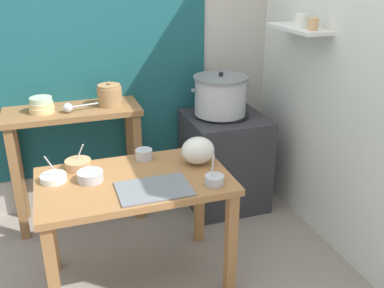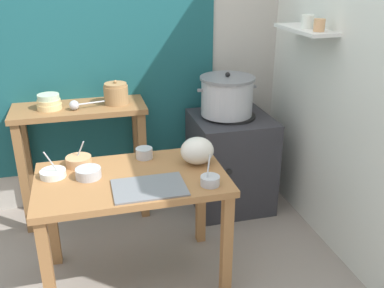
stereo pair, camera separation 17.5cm
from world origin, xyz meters
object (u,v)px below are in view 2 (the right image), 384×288
at_px(prep_bowl_2, 79,161).
at_px(prep_table, 132,193).
at_px(prep_bowl_4, 210,180).
at_px(prep_bowl_0, 88,173).
at_px(prep_bowl_3, 144,153).
at_px(ladle, 75,105).
at_px(serving_tray, 149,188).
at_px(plastic_bag, 197,151).
at_px(back_shelf_table, 82,134).
at_px(steamer_pot, 227,96).
at_px(stove_block, 230,161).
at_px(prep_bowl_1, 53,173).
at_px(clay_pot, 116,94).
at_px(bowl_stack_enamel, 49,102).

bearing_deg(prep_bowl_2, prep_table, -38.25).
distance_m(prep_table, prep_bowl_4, 0.49).
relative_size(prep_bowl_0, prep_bowl_3, 1.38).
xyz_separation_m(ladle, serving_tray, (0.36, -0.95, -0.21)).
bearing_deg(plastic_bag, prep_bowl_0, -177.48).
distance_m(back_shelf_table, steamer_pot, 1.14).
xyz_separation_m(ladle, prep_bowl_2, (-0.01, -0.56, -0.18)).
height_order(steamer_pot, prep_bowl_3, steamer_pot).
bearing_deg(prep_table, ladle, 110.02).
xyz_separation_m(stove_block, steamer_pot, (-0.04, 0.02, 0.55)).
bearing_deg(serving_tray, prep_bowl_2, 132.63).
bearing_deg(prep_bowl_1, clay_pot, 59.22).
relative_size(prep_bowl_1, prep_bowl_3, 1.63).
height_order(plastic_bag, prep_bowl_2, plastic_bag).
relative_size(back_shelf_table, ladle, 3.79).
bearing_deg(ladle, prep_bowl_3, -53.89).
relative_size(serving_tray, prep_bowl_3, 3.76).
xyz_separation_m(bowl_stack_enamel, prep_bowl_3, (0.58, -0.61, -0.20)).
bearing_deg(prep_bowl_4, plastic_bag, 89.00).
bearing_deg(back_shelf_table, prep_bowl_3, -58.77).
height_order(stove_block, bowl_stack_enamel, bowl_stack_enamel).
distance_m(back_shelf_table, prep_bowl_1, 0.77).
distance_m(ladle, plastic_bag, 1.01).
relative_size(back_shelf_table, clay_pot, 5.38).
distance_m(ladle, prep_bowl_1, 0.72).
xyz_separation_m(stove_block, ladle, (-1.16, 0.05, 0.55)).
relative_size(clay_pot, plastic_bag, 0.87).
relative_size(ladle, prep_bowl_1, 1.46).
height_order(prep_bowl_2, prep_bowl_3, prep_bowl_2).
xyz_separation_m(plastic_bag, prep_bowl_0, (-0.66, -0.03, -0.05)).
bearing_deg(plastic_bag, clay_pot, 117.42).
bearing_deg(clay_pot, prep_table, -90.63).
height_order(steamer_pot, prep_bowl_1, steamer_pot).
bearing_deg(prep_bowl_1, ladle, 77.26).
distance_m(steamer_pot, serving_tray, 1.21).
distance_m(steamer_pot, ladle, 1.12).
relative_size(plastic_bag, prep_bowl_2, 1.33).
bearing_deg(prep_bowl_0, serving_tray, -34.50).
bearing_deg(back_shelf_table, prep_bowl_1, -102.96).
bearing_deg(prep_bowl_1, back_shelf_table, 77.04).
xyz_separation_m(bowl_stack_enamel, prep_bowl_2, (0.17, -0.62, -0.20)).
distance_m(serving_tray, prep_bowl_3, 0.41).
relative_size(prep_bowl_0, prep_bowl_4, 0.86).
distance_m(prep_bowl_2, prep_bowl_3, 0.40).
relative_size(prep_bowl_2, prep_bowl_3, 1.46).
bearing_deg(prep_table, serving_tray, -65.77).
bearing_deg(steamer_pot, stove_block, -26.62).
xyz_separation_m(ladle, prep_bowl_4, (0.70, -1.00, -0.18)).
distance_m(ladle, prep_bowl_0, 0.76).
xyz_separation_m(serving_tray, prep_bowl_2, (-0.37, 0.40, 0.03)).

